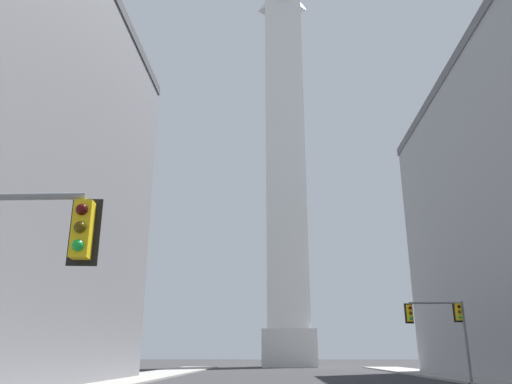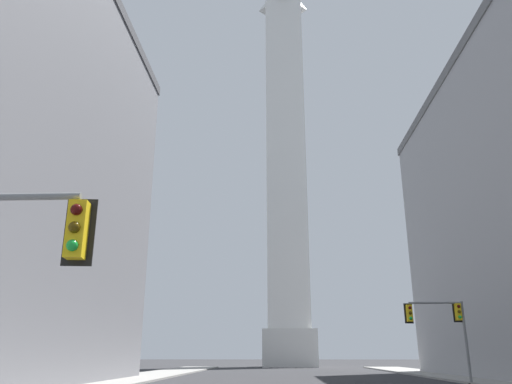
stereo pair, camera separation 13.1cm
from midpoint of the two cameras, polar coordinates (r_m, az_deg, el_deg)
The scene contains 2 objects.
obelisk at distance 86.63m, azimuth 3.47°, elevation 4.14°, with size 8.18×8.18×71.80m.
traffic_light_mid_right at distance 36.42m, azimuth 20.77°, elevation -13.62°, with size 4.01×0.52×5.25m.
Camera 2 is at (-1.61, -1.57, 1.85)m, focal length 35.00 mm.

